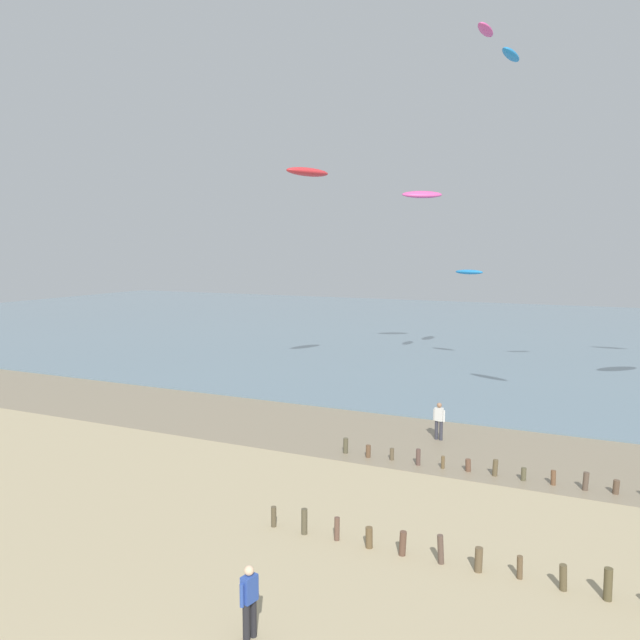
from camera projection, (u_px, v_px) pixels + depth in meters
name	position (u px, v px, depth m)	size (l,w,h in m)	color
wet_sand_strip	(428.00, 443.00, 27.49)	(120.00, 7.53, 0.01)	gray
sea	(529.00, 334.00, 62.42)	(160.00, 70.00, 0.10)	slate
groyne_mid	(462.00, 556.00, 16.73)	(11.77, 0.34, 0.83)	brown
groyne_far	(498.00, 469.00, 23.47)	(12.56, 0.34, 0.67)	brown
person_nearest_camera	(249.00, 600.00, 13.62)	(0.29, 0.56, 1.71)	#232328
person_left_flank	(439.00, 420.00, 27.92)	(0.56, 0.29, 1.71)	#383842
kite_aloft_0	(422.00, 194.00, 47.70)	(3.12, 1.00, 0.50)	#E54C99
kite_aloft_2	(511.00, 55.00, 36.13)	(2.71, 0.87, 0.43)	#2384D1
kite_aloft_3	(486.00, 30.00, 32.75)	(2.25, 0.72, 0.36)	#E54C99
kite_aloft_4	(308.00, 172.00, 38.46)	(3.31, 1.06, 0.53)	red
kite_aloft_5	(469.00, 272.00, 44.75)	(2.15, 0.69, 0.34)	#2384D1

